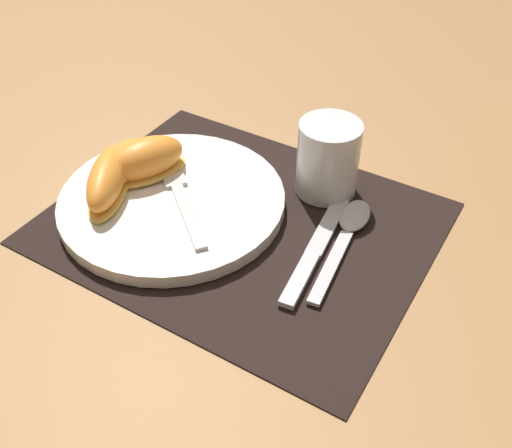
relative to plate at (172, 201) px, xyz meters
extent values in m
plane|color=#A37547|center=(0.08, 0.02, -0.01)|extent=(3.00, 3.00, 0.00)
cube|color=black|center=(0.08, 0.02, -0.01)|extent=(0.43, 0.34, 0.00)
cylinder|color=white|center=(0.00, 0.00, 0.00)|extent=(0.27, 0.27, 0.02)
cylinder|color=silver|center=(0.14, 0.13, 0.04)|extent=(0.07, 0.07, 0.09)
cylinder|color=yellow|center=(0.14, 0.13, 0.01)|extent=(0.06, 0.06, 0.03)
cube|color=silver|center=(0.19, -0.03, 0.00)|extent=(0.03, 0.08, 0.01)
cube|color=silver|center=(0.18, 0.07, -0.01)|extent=(0.03, 0.12, 0.01)
cube|color=silver|center=(0.21, 0.00, -0.01)|extent=(0.03, 0.12, 0.01)
ellipsoid|color=silver|center=(0.20, 0.09, 0.00)|extent=(0.04, 0.06, 0.01)
cube|color=silver|center=(0.04, -0.02, 0.01)|extent=(0.10, 0.09, 0.00)
cube|color=silver|center=(-0.03, 0.04, 0.01)|extent=(0.07, 0.07, 0.00)
ellipsoid|color=#F7C656|center=(-0.05, 0.02, 0.01)|extent=(0.09, 0.12, 0.01)
ellipsoid|color=orange|center=(-0.05, 0.02, 0.03)|extent=(0.09, 0.11, 0.05)
ellipsoid|color=#F7C656|center=(-0.07, 0.00, 0.01)|extent=(0.06, 0.11, 0.01)
ellipsoid|color=orange|center=(-0.07, 0.00, 0.03)|extent=(0.06, 0.11, 0.04)
ellipsoid|color=#F7C656|center=(-0.07, -0.03, 0.01)|extent=(0.10, 0.13, 0.01)
ellipsoid|color=orange|center=(-0.07, -0.03, 0.03)|extent=(0.09, 0.12, 0.04)
camera|label=1|loc=(0.37, -0.42, 0.45)|focal=42.00mm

